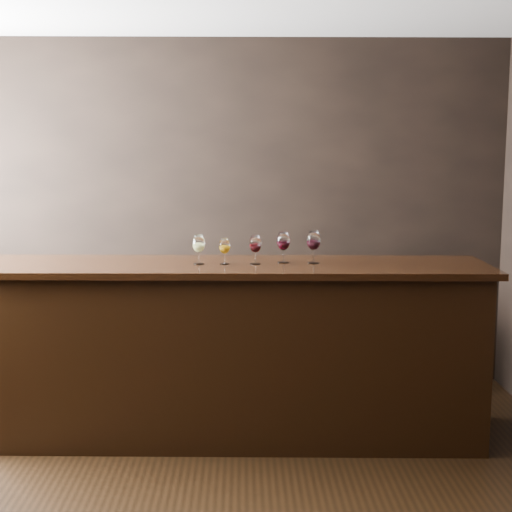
{
  "coord_description": "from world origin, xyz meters",
  "views": [
    {
      "loc": [
        0.37,
        -3.52,
        1.9
      ],
      "look_at": [
        0.46,
        1.09,
        1.23
      ],
      "focal_mm": 50.0,
      "sensor_mm": 36.0,
      "label": 1
    }
  ],
  "objects_px": {
    "glass_white": "(199,244)",
    "glass_red_c": "(314,241)",
    "bar_counter": "(232,354)",
    "glass_amber": "(225,247)",
    "back_bar_shelf": "(157,332)",
    "glass_red_a": "(255,245)",
    "glass_red_b": "(283,242)"
  },
  "relations": [
    {
      "from": "glass_red_a",
      "to": "glass_red_c",
      "type": "distance_m",
      "value": 0.38
    },
    {
      "from": "glass_red_b",
      "to": "back_bar_shelf",
      "type": "bearing_deg",
      "value": 136.52
    },
    {
      "from": "bar_counter",
      "to": "glass_red_c",
      "type": "xyz_separation_m",
      "value": [
        0.54,
        0.01,
        0.76
      ]
    },
    {
      "from": "glass_red_c",
      "to": "back_bar_shelf",
      "type": "bearing_deg",
      "value": 141.04
    },
    {
      "from": "glass_white",
      "to": "glass_red_a",
      "type": "bearing_deg",
      "value": -0.87
    },
    {
      "from": "bar_counter",
      "to": "glass_red_b",
      "type": "height_order",
      "value": "glass_red_b"
    },
    {
      "from": "back_bar_shelf",
      "to": "glass_amber",
      "type": "relative_size",
      "value": 15.7
    },
    {
      "from": "glass_red_a",
      "to": "glass_red_b",
      "type": "distance_m",
      "value": 0.19
    },
    {
      "from": "back_bar_shelf",
      "to": "glass_amber",
      "type": "bearing_deg",
      "value": -59.36
    },
    {
      "from": "back_bar_shelf",
      "to": "glass_red_b",
      "type": "relative_size",
      "value": 13.06
    },
    {
      "from": "glass_amber",
      "to": "glass_red_b",
      "type": "relative_size",
      "value": 0.83
    },
    {
      "from": "back_bar_shelf",
      "to": "glass_red_a",
      "type": "distance_m",
      "value": 1.48
    },
    {
      "from": "glass_amber",
      "to": "bar_counter",
      "type": "bearing_deg",
      "value": 22.05
    },
    {
      "from": "bar_counter",
      "to": "glass_white",
      "type": "distance_m",
      "value": 0.77
    },
    {
      "from": "glass_red_c",
      "to": "bar_counter",
      "type": "bearing_deg",
      "value": -178.98
    },
    {
      "from": "glass_red_a",
      "to": "glass_red_c",
      "type": "height_order",
      "value": "glass_red_c"
    },
    {
      "from": "glass_white",
      "to": "glass_red_c",
      "type": "relative_size",
      "value": 0.89
    },
    {
      "from": "back_bar_shelf",
      "to": "glass_white",
      "type": "bearing_deg",
      "value": -67.28
    },
    {
      "from": "back_bar_shelf",
      "to": "glass_red_c",
      "type": "distance_m",
      "value": 1.7
    },
    {
      "from": "back_bar_shelf",
      "to": "glass_red_a",
      "type": "bearing_deg",
      "value": -51.3
    },
    {
      "from": "glass_amber",
      "to": "glass_red_b",
      "type": "height_order",
      "value": "glass_red_b"
    },
    {
      "from": "bar_counter",
      "to": "glass_amber",
      "type": "relative_size",
      "value": 19.0
    },
    {
      "from": "glass_white",
      "to": "glass_red_c",
      "type": "height_order",
      "value": "glass_red_c"
    },
    {
      "from": "glass_red_b",
      "to": "glass_red_c",
      "type": "bearing_deg",
      "value": -7.41
    },
    {
      "from": "glass_red_b",
      "to": "glass_white",
      "type": "bearing_deg",
      "value": -174.99
    },
    {
      "from": "glass_amber",
      "to": "glass_red_b",
      "type": "bearing_deg",
      "value": 7.89
    },
    {
      "from": "back_bar_shelf",
      "to": "glass_red_c",
      "type": "relative_size",
      "value": 12.42
    },
    {
      "from": "back_bar_shelf",
      "to": "glass_white",
      "type": "distance_m",
      "value": 1.32
    },
    {
      "from": "glass_amber",
      "to": "glass_white",
      "type": "bearing_deg",
      "value": 178.33
    },
    {
      "from": "glass_white",
      "to": "glass_red_b",
      "type": "bearing_deg",
      "value": 5.01
    },
    {
      "from": "glass_red_c",
      "to": "glass_amber",
      "type": "bearing_deg",
      "value": -177.25
    },
    {
      "from": "glass_white",
      "to": "glass_amber",
      "type": "bearing_deg",
      "value": -1.67
    }
  ]
}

